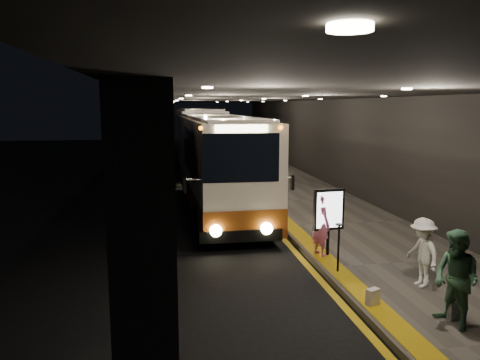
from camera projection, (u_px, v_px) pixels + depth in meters
ground at (208, 241)px, 14.25m from camera, size 90.00×90.00×0.00m
lane_line_white at (152, 208)px, 18.84m from camera, size 0.12×50.00×0.01m
kerb_stripe_yellow at (253, 205)px, 19.49m from camera, size 0.18×50.00×0.01m
sidewalk at (308, 201)px, 19.86m from camera, size 4.50×50.00×0.15m
tactile_strip at (265, 201)px, 19.54m from camera, size 0.50×50.00×0.01m
terminal_wall at (361, 132)px, 19.75m from camera, size 0.10×50.00×6.00m
support_columns at (157, 157)px, 17.57m from camera, size 0.80×24.80×4.40m
canopy at (257, 93)px, 18.79m from camera, size 9.00×50.00×0.40m
coach_main at (218, 167)px, 18.28m from camera, size 2.66×11.61×3.60m
coach_second at (197, 141)px, 30.65m from camera, size 2.76×12.10×3.79m
passenger_boarding at (321, 224)px, 12.34m from camera, size 0.61×0.72×1.67m
passenger_waiting_green at (456, 279)px, 8.30m from camera, size 0.72×0.97×1.78m
passenger_waiting_white at (423, 252)px, 10.21m from camera, size 0.53×1.02×1.54m
bag_polka at (455, 310)px, 8.69m from camera, size 0.31×0.17×0.35m
bag_plain at (373, 297)px, 9.32m from camera, size 0.31×0.25×0.34m
info_sign at (329, 211)px, 12.26m from camera, size 0.85×0.21×1.79m
stanchion_post at (338, 248)px, 11.12m from camera, size 0.05×0.05×1.17m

